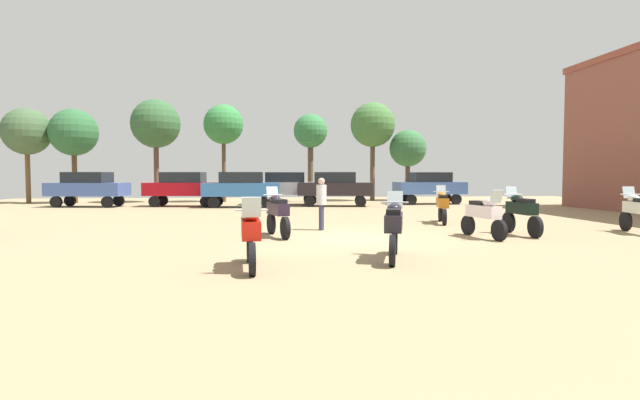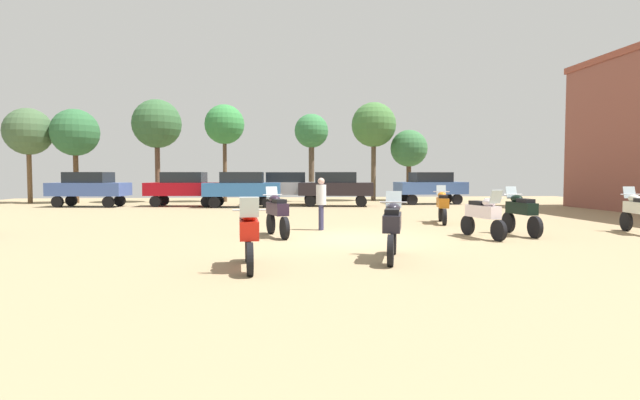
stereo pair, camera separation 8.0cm
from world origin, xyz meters
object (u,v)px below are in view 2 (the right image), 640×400
Objects in this scene: motorcycle_4 at (638,211)px; car_4 at (336,186)px; motorcycle_6 at (392,226)px; motorcycle_7 at (442,205)px; car_2 at (184,186)px; tree_2 at (75,133)px; car_5 at (242,187)px; tree_5 at (157,124)px; car_6 at (430,186)px; tree_6 at (374,125)px; motorcycle_1 at (521,212)px; tree_7 at (311,133)px; car_1 at (286,186)px; motorcycle_8 at (277,212)px; car_3 at (89,187)px; tree_3 at (28,132)px; tree_4 at (224,125)px; person_2 at (321,200)px; tree_1 at (409,149)px; motorcycle_5 at (249,233)px.

car_4 is (-7.74, 14.24, 0.45)m from motorcycle_4.
motorcycle_7 is at bearing 79.60° from motorcycle_6.
tree_2 is at bearing 67.89° from car_2.
tree_5 is (-5.94, 5.66, 4.03)m from car_5.
car_6 is 0.64× the size of tree_6.
motorcycle_4 is 0.48× the size of car_6.
tree_7 reaches higher than motorcycle_1.
car_1 is 1.01× the size of car_5.
motorcycle_6 is 25.90m from tree_5.
tree_5 is at bearing 48.44° from car_5.
motorcycle_4 is 19.26m from car_1.
motorcycle_8 is 0.34× the size of tree_2.
car_3 is at bearing 137.06° from motorcycle_1.
tree_3 is at bearing -177.06° from tree_5.
motorcycle_7 is at bearing 12.68° from motorcycle_8.
motorcycle_7 is at bearing -58.41° from tree_4.
motorcycle_1 is 6.31m from person_2.
car_6 is 0.88× the size of tree_1.
car_4 reaches higher than motorcycle_5.
motorcycle_8 is 13.55m from car_5.
tree_6 is (8.86, 6.13, 4.15)m from car_5.
car_4 is at bearing -120.92° from tree_6.
tree_1 is (7.16, 23.91, 2.95)m from motorcycle_6.
motorcycle_5 is 26.86m from tree_1.
tree_3 is (-19.34, 4.85, 3.42)m from car_4.
tree_6 is (14.80, 0.47, 0.12)m from tree_5.
motorcycle_1 is at bearing -153.87° from car_1.
motorcycle_6 is 0.50× the size of car_6.
tree_1 is 25.38m from tree_3.
motorcycle_4 is 30.97m from tree_2.
tree_2 is at bearing -122.73° from person_2.
car_3 is (-10.00, 19.69, 0.46)m from motorcycle_5.
motorcycle_8 is (-6.37, -3.44, 0.02)m from motorcycle_7.
car_3 is 0.99× the size of car_4.
tree_3 is at bearing -177.88° from tree_1.
car_2 is 0.88× the size of tree_1.
car_1 is at bearing -22.09° from tree_5.
tree_3 is 1.02× the size of tree_7.
motorcycle_4 is at bearing -143.13° from car_1.
tree_6 reaches higher than car_1.
tree_1 reaches higher than car_5.
car_1 is (-1.74, 19.94, 0.44)m from motorcycle_6.
car_6 is 0.72× the size of tree_2.
motorcycle_8 is at bearing -154.47° from car_2.
person_2 is 18.71m from tree_4.
motorcycle_8 is at bearing -97.83° from tree_7.
car_5 is at bearing 145.26° from motorcycle_4.
car_3 is 0.74× the size of tree_2.
tree_5 is (-7.74, 19.08, 4.47)m from motorcycle_8.
person_2 is at bearing 179.27° from car_4.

